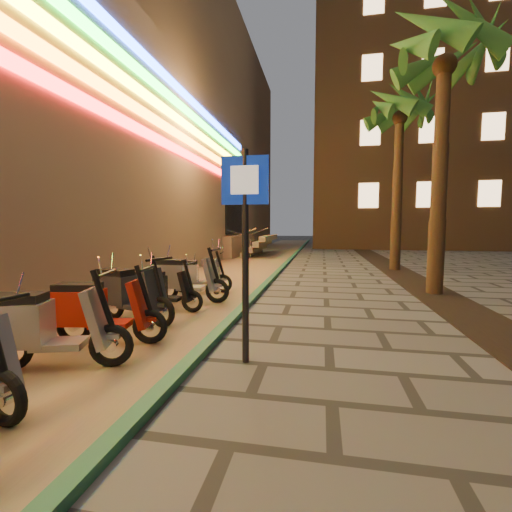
% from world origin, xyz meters
% --- Properties ---
extents(ground, '(120.00, 120.00, 0.00)m').
position_xyz_m(ground, '(0.00, 0.00, 0.00)').
color(ground, '#474442').
rests_on(ground, ground).
extents(parking_strip, '(3.40, 60.00, 0.01)m').
position_xyz_m(parking_strip, '(-2.60, 10.00, 0.01)').
color(parking_strip, '#8C7251').
rests_on(parking_strip, ground).
extents(green_curb, '(0.18, 60.00, 0.10)m').
position_xyz_m(green_curb, '(-0.90, 10.00, 0.05)').
color(green_curb, '#256240').
rests_on(green_curb, ground).
extents(planting_strip, '(1.20, 40.00, 0.02)m').
position_xyz_m(planting_strip, '(3.60, 5.00, 0.01)').
color(planting_strip, black).
rests_on(planting_strip, ground).
extents(apartment_block, '(18.00, 16.06, 25.00)m').
position_xyz_m(apartment_block, '(9.00, 32.00, 12.50)').
color(apartment_block, brown).
rests_on(apartment_block, ground).
extents(palm_c, '(2.97, 3.02, 6.91)m').
position_xyz_m(palm_c, '(3.60, 7.00, 5.73)').
color(palm_c, '#472D19').
rests_on(palm_c, ground).
extents(palm_d, '(2.97, 3.02, 7.16)m').
position_xyz_m(palm_d, '(3.60, 12.00, 5.94)').
color(palm_d, '#472D19').
rests_on(palm_d, ground).
extents(pedestrian_sign, '(0.59, 0.10, 2.70)m').
position_xyz_m(pedestrian_sign, '(-0.24, 1.68, 1.75)').
color(pedestrian_sign, black).
rests_on(pedestrian_sign, ground).
extents(scooter_5, '(1.74, 0.91, 1.23)m').
position_xyz_m(scooter_5, '(-2.64, 0.98, 0.54)').
color(scooter_5, black).
rests_on(scooter_5, ground).
extents(scooter_6, '(1.69, 0.73, 1.19)m').
position_xyz_m(scooter_6, '(-2.58, 1.94, 0.52)').
color(scooter_6, black).
rests_on(scooter_6, ground).
extents(scooter_7, '(1.77, 0.89, 1.25)m').
position_xyz_m(scooter_7, '(-2.81, 3.11, 0.54)').
color(scooter_7, black).
rests_on(scooter_7, ground).
extents(scooter_8, '(1.49, 0.52, 1.05)m').
position_xyz_m(scooter_8, '(-2.57, 3.99, 0.46)').
color(scooter_8, black).
rests_on(scooter_8, ground).
extents(scooter_9, '(1.81, 0.64, 1.28)m').
position_xyz_m(scooter_9, '(-2.49, 4.88, 0.56)').
color(scooter_9, black).
rests_on(scooter_9, ground).
extents(scooter_10, '(1.58, 0.69, 1.11)m').
position_xyz_m(scooter_10, '(-2.58, 5.94, 0.48)').
color(scooter_10, black).
rests_on(scooter_10, ground).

